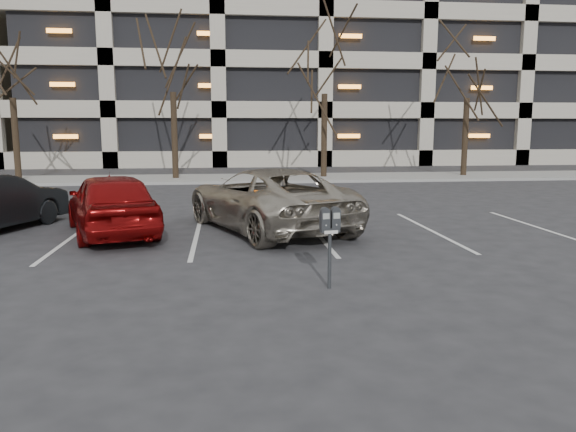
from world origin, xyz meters
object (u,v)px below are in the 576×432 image
at_px(tree_a, 9,45).
at_px(car_red, 112,203).
at_px(parking_meter, 330,228).
at_px(tree_d, 470,48).
at_px(tree_b, 171,36).
at_px(tree_c, 325,40).
at_px(suv_silver, 268,199).

height_order(tree_a, car_red, tree_a).
bearing_deg(car_red, parking_meter, 112.64).
distance_m(tree_d, car_red, 20.33).
xyz_separation_m(tree_b, parking_meter, (3.86, -18.23, -5.53)).
distance_m(tree_c, car_red, 16.26).
relative_size(tree_a, suv_silver, 1.39).
bearing_deg(car_red, tree_d, -155.04).
bearing_deg(tree_a, suv_silver, -51.85).
bearing_deg(parking_meter, tree_a, 110.54).
relative_size(tree_a, tree_c, 0.93).
height_order(tree_a, suv_silver, tree_a).
distance_m(parking_meter, car_red, 6.43).
xyz_separation_m(suv_silver, car_red, (-3.62, -0.25, -0.01)).
bearing_deg(tree_b, parking_meter, -78.06).
height_order(tree_b, tree_d, tree_b).
distance_m(parking_meter, suv_silver, 5.16).
bearing_deg(car_red, tree_c, -136.79).
relative_size(tree_c, car_red, 2.05).
xyz_separation_m(tree_d, suv_silver, (-10.71, -13.10, -5.43)).
xyz_separation_m(tree_a, car_red, (6.67, -13.35, -5.26)).
height_order(tree_b, parking_meter, tree_b).
relative_size(tree_a, tree_b, 0.93).
relative_size(tree_d, suv_silver, 1.43).
distance_m(tree_a, car_red, 15.82).
bearing_deg(tree_d, car_red, -137.04).
height_order(tree_c, tree_d, tree_c).
bearing_deg(suv_silver, tree_a, -73.63).
bearing_deg(parking_meter, tree_b, 91.70).
bearing_deg(tree_a, parking_meter, -59.22).
relative_size(parking_meter, suv_silver, 0.21).
height_order(tree_b, car_red, tree_b).
bearing_deg(suv_silver, tree_d, -151.05).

